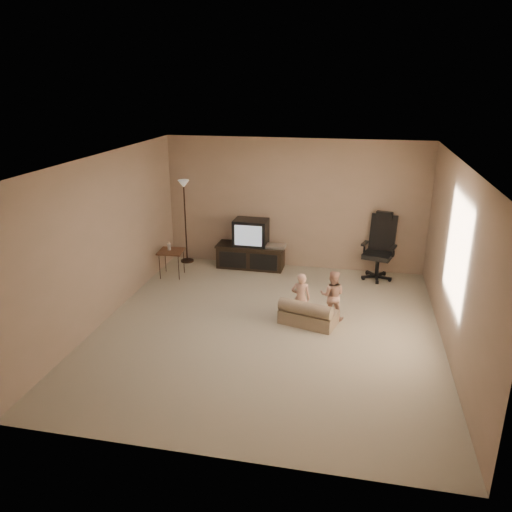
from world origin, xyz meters
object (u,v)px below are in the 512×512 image
at_px(tv_stand, 251,248).
at_px(office_chair, 379,255).
at_px(toddler_left, 301,298).
at_px(side_table, 171,251).
at_px(child_sofa, 307,314).
at_px(toddler_right, 332,295).
at_px(floor_lamp, 184,203).

bearing_deg(tv_stand, office_chair, -0.69).
bearing_deg(toddler_left, tv_stand, -65.31).
distance_m(office_chair, toddler_left, 2.42).
bearing_deg(tv_stand, side_table, -150.20).
relative_size(office_chair, child_sofa, 1.35).
bearing_deg(office_chair, child_sofa, -100.58).
height_order(child_sofa, toddler_right, toddler_right).
bearing_deg(child_sofa, office_chair, 78.48).
bearing_deg(office_chair, tv_stand, -165.50).
xyz_separation_m(side_table, floor_lamp, (0.01, 0.81, 0.74)).
distance_m(floor_lamp, toddler_right, 3.75).
bearing_deg(office_chair, toddler_right, -95.28).
bearing_deg(child_sofa, toddler_left, 167.52).
bearing_deg(toddler_left, toddler_right, -160.84).
distance_m(office_chair, toddler_right, 2.03).
height_order(tv_stand, child_sofa, tv_stand).
distance_m(tv_stand, child_sofa, 2.62).
bearing_deg(child_sofa, side_table, 166.63).
bearing_deg(toddler_right, tv_stand, -48.17).
bearing_deg(side_table, tv_stand, 28.95).
bearing_deg(child_sofa, toddler_right, 53.01).
distance_m(side_table, toddler_left, 2.96).
bearing_deg(side_table, child_sofa, -28.46).
bearing_deg(tv_stand, child_sofa, -57.86).
distance_m(side_table, child_sofa, 3.11).
bearing_deg(side_table, toddler_left, -28.50).
height_order(child_sofa, toddler_left, toddler_left).
distance_m(side_table, floor_lamp, 1.10).
bearing_deg(floor_lamp, tv_stand, -2.49).
height_order(tv_stand, floor_lamp, floor_lamp).
height_order(office_chair, side_table, office_chair).
xyz_separation_m(office_chair, toddler_left, (-1.20, -2.10, -0.05)).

